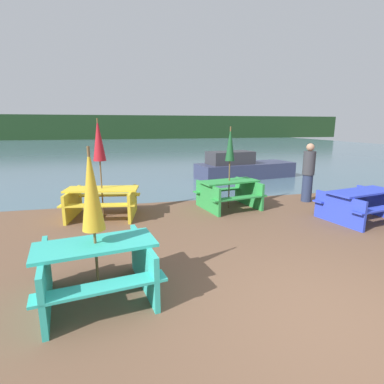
{
  "coord_description": "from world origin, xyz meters",
  "views": [
    {
      "loc": [
        -2.37,
        -2.68,
        2.33
      ],
      "look_at": [
        -0.83,
        3.76,
        0.85
      ],
      "focal_mm": 28.0,
      "sensor_mm": 36.0,
      "label": 1
    }
  ],
  "objects_px": {
    "picnic_table_teal": "(97,266)",
    "picnic_table_yellow": "(103,199)",
    "umbrella_crimson": "(99,141)",
    "person": "(308,173)",
    "picnic_table_green": "(229,192)",
    "picnic_table_blue": "(361,202)",
    "umbrella_darkgreen": "(230,145)",
    "boat": "(242,168)",
    "umbrella_gold": "(91,190)"
  },
  "relations": [
    {
      "from": "picnic_table_green",
      "to": "boat",
      "type": "distance_m",
      "value": 5.18
    },
    {
      "from": "picnic_table_yellow",
      "to": "umbrella_gold",
      "type": "bearing_deg",
      "value": -88.28
    },
    {
      "from": "umbrella_darkgreen",
      "to": "picnic_table_yellow",
      "type": "bearing_deg",
      "value": -179.35
    },
    {
      "from": "picnic_table_blue",
      "to": "umbrella_crimson",
      "type": "xyz_separation_m",
      "value": [
        -6.28,
        1.77,
        1.5
      ]
    },
    {
      "from": "picnic_table_teal",
      "to": "picnic_table_yellow",
      "type": "distance_m",
      "value": 3.88
    },
    {
      "from": "umbrella_gold",
      "to": "umbrella_crimson",
      "type": "distance_m",
      "value": 3.91
    },
    {
      "from": "picnic_table_teal",
      "to": "person",
      "type": "height_order",
      "value": "person"
    },
    {
      "from": "person",
      "to": "umbrella_crimson",
      "type": "bearing_deg",
      "value": -178.14
    },
    {
      "from": "picnic_table_yellow",
      "to": "umbrella_darkgreen",
      "type": "distance_m",
      "value": 3.72
    },
    {
      "from": "umbrella_crimson",
      "to": "picnic_table_green",
      "type": "bearing_deg",
      "value": 0.65
    },
    {
      "from": "picnic_table_blue",
      "to": "person",
      "type": "relative_size",
      "value": 1.14
    },
    {
      "from": "person",
      "to": "umbrella_darkgreen",
      "type": "bearing_deg",
      "value": -176.53
    },
    {
      "from": "picnic_table_blue",
      "to": "person",
      "type": "distance_m",
      "value": 2.03
    },
    {
      "from": "picnic_table_blue",
      "to": "boat",
      "type": "distance_m",
      "value": 6.44
    },
    {
      "from": "umbrella_gold",
      "to": "umbrella_darkgreen",
      "type": "distance_m",
      "value": 5.16
    },
    {
      "from": "umbrella_crimson",
      "to": "boat",
      "type": "relative_size",
      "value": 0.54
    },
    {
      "from": "picnic_table_teal",
      "to": "umbrella_darkgreen",
      "type": "distance_m",
      "value": 5.32
    },
    {
      "from": "umbrella_gold",
      "to": "umbrella_darkgreen",
      "type": "xyz_separation_m",
      "value": [
        3.35,
        3.92,
        0.28
      ]
    },
    {
      "from": "picnic_table_green",
      "to": "umbrella_crimson",
      "type": "relative_size",
      "value": 0.75
    },
    {
      "from": "picnic_table_blue",
      "to": "person",
      "type": "bearing_deg",
      "value": 95.24
    },
    {
      "from": "picnic_table_blue",
      "to": "umbrella_gold",
      "type": "relative_size",
      "value": 0.99
    },
    {
      "from": "umbrella_gold",
      "to": "boat",
      "type": "xyz_separation_m",
      "value": [
        5.71,
        8.53,
        -1.06
      ]
    },
    {
      "from": "person",
      "to": "picnic_table_yellow",
      "type": "bearing_deg",
      "value": -178.14
    },
    {
      "from": "picnic_table_yellow",
      "to": "person",
      "type": "height_order",
      "value": "person"
    },
    {
      "from": "picnic_table_blue",
      "to": "umbrella_crimson",
      "type": "distance_m",
      "value": 6.7
    },
    {
      "from": "picnic_table_blue",
      "to": "picnic_table_green",
      "type": "relative_size",
      "value": 1.1
    },
    {
      "from": "umbrella_gold",
      "to": "umbrella_crimson",
      "type": "bearing_deg",
      "value": 91.72
    },
    {
      "from": "picnic_table_green",
      "to": "umbrella_darkgreen",
      "type": "relative_size",
      "value": 0.81
    },
    {
      "from": "umbrella_darkgreen",
      "to": "boat",
      "type": "height_order",
      "value": "umbrella_darkgreen"
    },
    {
      "from": "picnic_table_yellow",
      "to": "person",
      "type": "xyz_separation_m",
      "value": [
        6.1,
        0.2,
        0.44
      ]
    },
    {
      "from": "picnic_table_teal",
      "to": "umbrella_darkgreen",
      "type": "relative_size",
      "value": 0.77
    },
    {
      "from": "umbrella_gold",
      "to": "umbrella_darkgreen",
      "type": "height_order",
      "value": "umbrella_darkgreen"
    },
    {
      "from": "picnic_table_green",
      "to": "umbrella_crimson",
      "type": "height_order",
      "value": "umbrella_crimson"
    },
    {
      "from": "umbrella_darkgreen",
      "to": "person",
      "type": "xyz_separation_m",
      "value": [
        2.63,
        0.16,
        -0.9
      ]
    },
    {
      "from": "umbrella_crimson",
      "to": "umbrella_darkgreen",
      "type": "distance_m",
      "value": 3.47
    },
    {
      "from": "umbrella_crimson",
      "to": "person",
      "type": "distance_m",
      "value": 6.2
    },
    {
      "from": "picnic_table_blue",
      "to": "umbrella_darkgreen",
      "type": "xyz_separation_m",
      "value": [
        -2.81,
        1.81,
        1.34
      ]
    },
    {
      "from": "picnic_table_yellow",
      "to": "boat",
      "type": "relative_size",
      "value": 0.43
    },
    {
      "from": "picnic_table_teal",
      "to": "picnic_table_green",
      "type": "xyz_separation_m",
      "value": [
        3.35,
        3.92,
        0.0
      ]
    },
    {
      "from": "umbrella_crimson",
      "to": "umbrella_darkgreen",
      "type": "relative_size",
      "value": 1.09
    },
    {
      "from": "picnic_table_teal",
      "to": "picnic_table_yellow",
      "type": "relative_size",
      "value": 0.88
    },
    {
      "from": "boat",
      "to": "person",
      "type": "distance_m",
      "value": 4.48
    },
    {
      "from": "umbrella_darkgreen",
      "to": "boat",
      "type": "xyz_separation_m",
      "value": [
        2.35,
        4.61,
        -1.34
      ]
    },
    {
      "from": "picnic_table_teal",
      "to": "picnic_table_green",
      "type": "distance_m",
      "value": 5.16
    },
    {
      "from": "picnic_table_teal",
      "to": "boat",
      "type": "bearing_deg",
      "value": 56.22
    },
    {
      "from": "picnic_table_yellow",
      "to": "umbrella_darkgreen",
      "type": "relative_size",
      "value": 0.87
    },
    {
      "from": "picnic_table_blue",
      "to": "picnic_table_green",
      "type": "xyz_separation_m",
      "value": [
        -2.81,
        1.81,
        0.01
      ]
    },
    {
      "from": "picnic_table_blue",
      "to": "umbrella_crimson",
      "type": "height_order",
      "value": "umbrella_crimson"
    },
    {
      "from": "picnic_table_green",
      "to": "umbrella_darkgreen",
      "type": "xyz_separation_m",
      "value": [
        0.0,
        0.0,
        1.33
      ]
    },
    {
      "from": "picnic_table_teal",
      "to": "person",
      "type": "bearing_deg",
      "value": 34.26
    }
  ]
}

